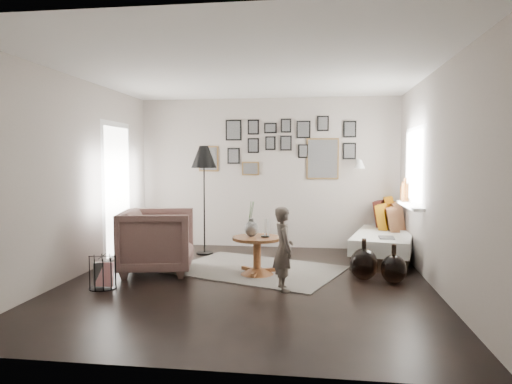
# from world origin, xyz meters

# --- Properties ---
(ground) EXTENTS (4.80, 4.80, 0.00)m
(ground) POSITION_xyz_m (0.00, 0.00, 0.00)
(ground) COLOR black
(ground) RESTS_ON ground
(wall_back) EXTENTS (4.50, 0.00, 4.50)m
(wall_back) POSITION_xyz_m (0.00, 2.40, 1.30)
(wall_back) COLOR #A2978D
(wall_back) RESTS_ON ground
(wall_front) EXTENTS (4.50, 0.00, 4.50)m
(wall_front) POSITION_xyz_m (0.00, -2.40, 1.30)
(wall_front) COLOR #A2978D
(wall_front) RESTS_ON ground
(wall_left) EXTENTS (0.00, 4.80, 4.80)m
(wall_left) POSITION_xyz_m (-2.25, 0.00, 1.30)
(wall_left) COLOR #A2978D
(wall_left) RESTS_ON ground
(wall_right) EXTENTS (0.00, 4.80, 4.80)m
(wall_right) POSITION_xyz_m (2.25, 0.00, 1.30)
(wall_right) COLOR #A2978D
(wall_right) RESTS_ON ground
(ceiling) EXTENTS (4.80, 4.80, 0.00)m
(ceiling) POSITION_xyz_m (0.00, 0.00, 2.60)
(ceiling) COLOR white
(ceiling) RESTS_ON wall_back
(door_left) EXTENTS (0.00, 2.14, 2.14)m
(door_left) POSITION_xyz_m (-2.23, 1.20, 1.05)
(door_left) COLOR white
(door_left) RESTS_ON wall_left
(window_right) EXTENTS (0.15, 1.32, 1.30)m
(window_right) POSITION_xyz_m (2.18, 1.34, 0.93)
(window_right) COLOR white
(window_right) RESTS_ON wall_right
(gallery_wall) EXTENTS (2.74, 0.03, 1.08)m
(gallery_wall) POSITION_xyz_m (0.29, 2.38, 1.74)
(gallery_wall) COLOR brown
(gallery_wall) RESTS_ON wall_back
(wall_sconce) EXTENTS (0.18, 0.36, 0.16)m
(wall_sconce) POSITION_xyz_m (1.55, 2.13, 1.46)
(wall_sconce) COLOR white
(wall_sconce) RESTS_ON wall_back
(rug) EXTENTS (2.62, 2.23, 0.01)m
(rug) POSITION_xyz_m (0.04, 0.67, 0.01)
(rug) COLOR #B3AB9D
(rug) RESTS_ON ground
(pedestal_table) EXTENTS (0.65, 0.65, 0.51)m
(pedestal_table) POSITION_xyz_m (0.08, 0.39, 0.24)
(pedestal_table) COLOR brown
(pedestal_table) RESTS_ON ground
(vase) EXTENTS (0.19, 0.19, 0.47)m
(vase) POSITION_xyz_m (-0.00, 0.41, 0.66)
(vase) COLOR black
(vase) RESTS_ON pedestal_table
(candles) EXTENTS (0.11, 0.11, 0.24)m
(candles) POSITION_xyz_m (0.19, 0.39, 0.63)
(candles) COLOR black
(candles) RESTS_ON pedestal_table
(daybed) EXTENTS (1.22, 2.00, 0.92)m
(daybed) POSITION_xyz_m (1.89, 1.69, 0.29)
(daybed) COLOR black
(daybed) RESTS_ON ground
(magazine_on_daybed) EXTENTS (0.22, 0.29, 0.02)m
(magazine_on_daybed) POSITION_xyz_m (1.84, 1.05, 0.43)
(magazine_on_daybed) COLOR black
(magazine_on_daybed) RESTS_ON daybed
(armchair) EXTENTS (1.12, 1.10, 0.87)m
(armchair) POSITION_xyz_m (-1.28, 0.35, 0.43)
(armchair) COLOR brown
(armchair) RESTS_ON ground
(armchair_cushion) EXTENTS (0.45, 0.46, 0.18)m
(armchair_cushion) POSITION_xyz_m (-1.25, 0.40, 0.48)
(armchair_cushion) COLOR white
(armchair_cushion) RESTS_ON armchair
(floor_lamp) EXTENTS (0.41, 0.41, 1.75)m
(floor_lamp) POSITION_xyz_m (-0.95, 1.63, 1.51)
(floor_lamp) COLOR black
(floor_lamp) RESTS_ON ground
(magazine_basket) EXTENTS (0.36, 0.36, 0.39)m
(magazine_basket) POSITION_xyz_m (-1.66, -0.47, 0.19)
(magazine_basket) COLOR black
(magazine_basket) RESTS_ON ground
(demijohn_large) EXTENTS (0.35, 0.35, 0.53)m
(demijohn_large) POSITION_xyz_m (1.46, 0.32, 0.21)
(demijohn_large) COLOR black
(demijohn_large) RESTS_ON ground
(demijohn_small) EXTENTS (0.31, 0.31, 0.48)m
(demijohn_small) POSITION_xyz_m (1.81, 0.20, 0.18)
(demijohn_small) COLOR black
(demijohn_small) RESTS_ON ground
(child) EXTENTS (0.35, 0.42, 0.99)m
(child) POSITION_xyz_m (0.48, -0.27, 0.49)
(child) COLOR #594F46
(child) RESTS_ON ground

